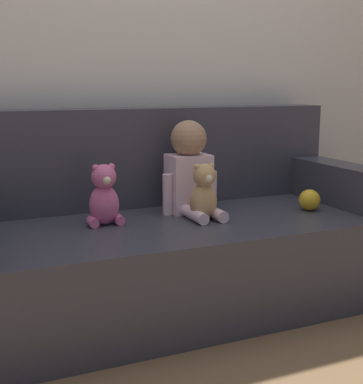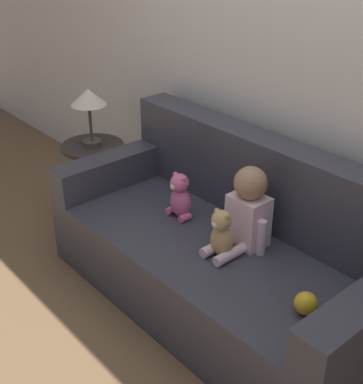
{
  "view_description": "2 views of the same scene",
  "coord_description": "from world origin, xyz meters",
  "px_view_note": "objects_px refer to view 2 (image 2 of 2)",
  "views": [
    {
      "loc": [
        -0.84,
        -2.01,
        0.94
      ],
      "look_at": [
        -0.0,
        -0.08,
        0.51
      ],
      "focal_mm": 50.0,
      "sensor_mm": 36.0,
      "label": 1
    },
    {
      "loc": [
        1.55,
        -1.57,
        1.81
      ],
      "look_at": [
        -0.14,
        -0.11,
        0.63
      ],
      "focal_mm": 50.0,
      "sensor_mm": 36.0,
      "label": 2
    }
  ],
  "objects_px": {
    "couch": "(226,252)",
    "plush_toy_side": "(180,197)",
    "teddy_bear_brown": "(222,234)",
    "side_table": "(91,126)",
    "person_baby": "(247,211)",
    "toy_ball": "(306,303)"
  },
  "relations": [
    {
      "from": "couch",
      "to": "plush_toy_side",
      "type": "height_order",
      "value": "couch"
    },
    {
      "from": "teddy_bear_brown",
      "to": "side_table",
      "type": "height_order",
      "value": "side_table"
    },
    {
      "from": "person_baby",
      "to": "toy_ball",
      "type": "distance_m",
      "value": 0.55
    },
    {
      "from": "couch",
      "to": "plush_toy_side",
      "type": "relative_size",
      "value": 7.35
    },
    {
      "from": "person_baby",
      "to": "toy_ball",
      "type": "xyz_separation_m",
      "value": [
        0.5,
        -0.19,
        -0.13
      ]
    },
    {
      "from": "toy_ball",
      "to": "side_table",
      "type": "height_order",
      "value": "side_table"
    },
    {
      "from": "couch",
      "to": "plush_toy_side",
      "type": "distance_m",
      "value": 0.37
    },
    {
      "from": "teddy_bear_brown",
      "to": "person_baby",
      "type": "bearing_deg",
      "value": 87.45
    },
    {
      "from": "couch",
      "to": "person_baby",
      "type": "xyz_separation_m",
      "value": [
        0.11,
        0.02,
        0.28
      ]
    },
    {
      "from": "plush_toy_side",
      "to": "couch",
      "type": "bearing_deg",
      "value": 9.16
    },
    {
      "from": "teddy_bear_brown",
      "to": "plush_toy_side",
      "type": "relative_size",
      "value": 0.97
    },
    {
      "from": "person_baby",
      "to": "plush_toy_side",
      "type": "relative_size",
      "value": 1.63
    },
    {
      "from": "teddy_bear_brown",
      "to": "side_table",
      "type": "bearing_deg",
      "value": 174.39
    },
    {
      "from": "toy_ball",
      "to": "plush_toy_side",
      "type": "bearing_deg",
      "value": 172.44
    },
    {
      "from": "person_baby",
      "to": "plush_toy_side",
      "type": "bearing_deg",
      "value": -170.68
    },
    {
      "from": "toy_ball",
      "to": "side_table",
      "type": "distance_m",
      "value": 1.82
    },
    {
      "from": "teddy_bear_brown",
      "to": "plush_toy_side",
      "type": "bearing_deg",
      "value": 167.26
    },
    {
      "from": "plush_toy_side",
      "to": "toy_ball",
      "type": "relative_size",
      "value": 2.6
    },
    {
      "from": "teddy_bear_brown",
      "to": "plush_toy_side",
      "type": "distance_m",
      "value": 0.41
    },
    {
      "from": "couch",
      "to": "toy_ball",
      "type": "bearing_deg",
      "value": -15.39
    },
    {
      "from": "couch",
      "to": "person_baby",
      "type": "relative_size",
      "value": 4.52
    },
    {
      "from": "couch",
      "to": "plush_toy_side",
      "type": "xyz_separation_m",
      "value": [
        -0.3,
        -0.05,
        0.21
      ]
    }
  ]
}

